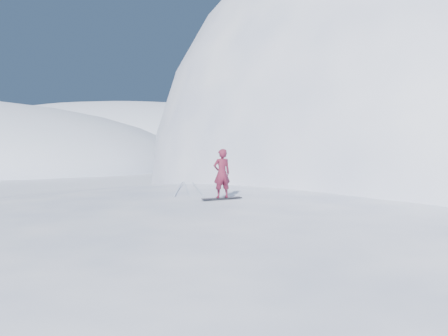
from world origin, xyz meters
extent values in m
plane|color=white|center=(0.00, 0.00, 0.00)|extent=(400.00, 400.00, 0.00)
ellipsoid|color=white|center=(1.00, 3.00, 0.00)|extent=(36.00, 28.00, 4.80)
ellipsoid|color=white|center=(10.00, 20.00, 0.00)|extent=(28.00, 24.00, 18.00)
ellipsoid|color=white|center=(-40.00, 110.00, 0.00)|extent=(140.00, 90.00, 36.00)
ellipsoid|color=white|center=(-4.00, -2.00, 0.00)|extent=(6.00, 5.40, 0.80)
ellipsoid|color=white|center=(5.00, -3.00, 0.00)|extent=(5.00, 4.50, 0.70)
ellipsoid|color=white|center=(-2.00, 6.00, 0.00)|extent=(7.00, 6.30, 1.00)
ellipsoid|color=white|center=(7.00, 4.00, 0.00)|extent=(4.00, 3.60, 0.60)
cube|color=black|center=(0.76, 0.50, 2.41)|extent=(1.53, 0.99, 0.03)
imported|color=maroon|center=(0.76, 0.50, 3.35)|extent=(0.80, 0.71, 1.85)
cube|color=silver|center=(-1.58, 4.02, 2.42)|extent=(0.86, 5.95, 0.04)
cube|color=silver|center=(-1.22, 4.02, 2.42)|extent=(1.38, 5.87, 0.04)
cube|color=silver|center=(-0.70, 4.02, 2.42)|extent=(1.46, 5.85, 0.04)
camera|label=1|loc=(2.08, -14.45, 4.39)|focal=32.00mm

